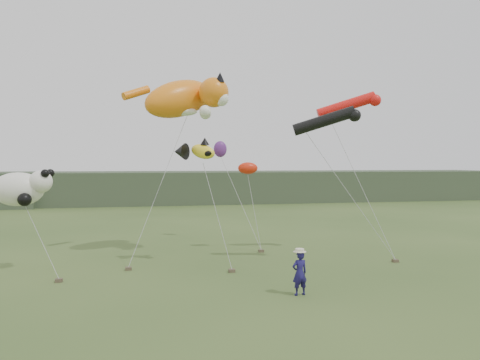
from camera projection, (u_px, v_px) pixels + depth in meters
The scene contains 9 objects.
ground at pixel (286, 296), 18.33m from camera, with size 120.00×120.00×0.00m, color #385123.
headland at pixel (162, 188), 61.36m from camera, with size 90.00×13.00×4.00m.
festival_attendant at pixel (300, 273), 18.44m from camera, with size 0.64×0.42×1.76m, color #1B1552.
sandbag_anchors at pixel (223, 265), 23.47m from camera, with size 16.91×5.04×0.16m.
cat_kite at pixel (187, 98), 26.39m from camera, with size 5.94×4.14×3.16m.
fish_kite at pixel (195, 151), 23.85m from camera, with size 2.44×1.58×1.23m.
tube_kites at pixel (342, 111), 25.44m from camera, with size 5.76×3.87×2.68m.
panda_kite at pixel (22, 188), 22.07m from camera, with size 2.82×1.82×1.75m.
misc_kites at pixel (233, 158), 29.80m from camera, with size 2.01×4.96×2.15m.
Camera 1 is at (-5.44, -17.40, 5.26)m, focal length 35.00 mm.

